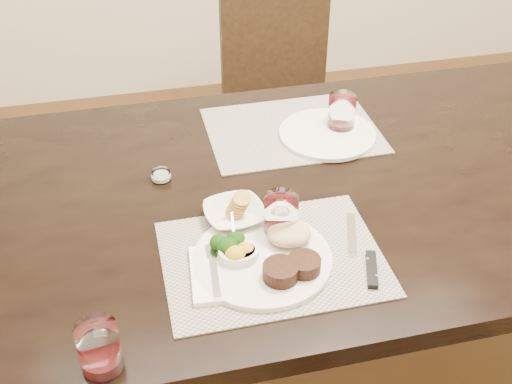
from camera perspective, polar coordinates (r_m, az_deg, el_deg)
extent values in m
plane|color=#422815|center=(2.15, 8.56, -14.95)|extent=(4.50, 4.50, 0.00)
cube|color=black|center=(1.64, 10.83, 0.88)|extent=(2.00, 1.00, 0.05)
cube|color=black|center=(2.12, -18.85, -4.18)|extent=(0.08, 0.08, 0.70)
cube|color=black|center=(2.47, 2.68, 6.67)|extent=(0.42, 0.42, 0.04)
cube|color=black|center=(2.42, -0.46, -0.53)|extent=(0.04, 0.04, 0.41)
cube|color=black|center=(2.50, 7.60, 0.62)|extent=(0.04, 0.04, 0.41)
cube|color=black|center=(2.70, -2.15, 3.99)|extent=(0.04, 0.04, 0.41)
cube|color=black|center=(2.78, 5.16, 4.90)|extent=(0.04, 0.04, 0.41)
cube|color=black|center=(2.53, 1.67, 13.61)|extent=(0.42, 0.04, 0.45)
cube|color=gray|center=(1.36, 1.46, -5.91)|extent=(0.46, 0.34, 0.00)
cube|color=gray|center=(1.77, 3.25, 5.50)|extent=(0.46, 0.34, 0.00)
cylinder|color=silver|center=(1.34, 0.57, -5.96)|extent=(0.29, 0.29, 0.01)
cylinder|color=black|center=(1.29, 2.20, -7.10)|extent=(0.07, 0.07, 0.03)
cylinder|color=black|center=(1.31, 4.30, -6.44)|extent=(0.07, 0.07, 0.03)
ellipsoid|color=tan|center=(1.37, 2.97, -3.70)|extent=(0.10, 0.08, 0.04)
ellipsoid|color=#163B0B|center=(1.34, -2.51, -4.88)|extent=(0.05, 0.05, 0.04)
ellipsoid|color=gold|center=(1.32, -1.85, -5.58)|extent=(0.04, 0.04, 0.04)
cube|color=white|center=(1.32, -3.79, -7.25)|extent=(0.11, 0.17, 0.01)
cube|color=white|center=(1.30, -3.65, -7.57)|extent=(0.02, 0.12, 0.00)
cube|color=white|center=(1.35, -3.99, -5.31)|extent=(0.03, 0.05, 0.00)
cube|color=white|center=(1.43, 8.51, -3.75)|extent=(0.06, 0.14, 0.00)
cube|color=black|center=(1.34, 10.25, -6.79)|extent=(0.05, 0.10, 0.01)
imported|color=silver|center=(1.44, -1.94, -2.00)|extent=(0.15, 0.15, 0.03)
cylinder|color=#C78A3E|center=(1.43, -1.96, -1.29)|extent=(0.04, 0.05, 0.04)
cylinder|color=silver|center=(1.34, -1.52, -5.70)|extent=(0.09, 0.09, 0.03)
cylinder|color=#0D370C|center=(1.33, -1.52, -5.35)|extent=(0.07, 0.07, 0.01)
cube|color=white|center=(1.36, -2.04, -3.14)|extent=(0.01, 0.06, 0.04)
cylinder|color=white|center=(1.38, 2.24, -2.18)|extent=(0.07, 0.07, 0.10)
cylinder|color=#370507|center=(1.40, 2.20, -3.40)|extent=(0.06, 0.06, 0.03)
cylinder|color=silver|center=(1.75, 6.35, 5.15)|extent=(0.26, 0.26, 0.01)
cylinder|color=white|center=(1.76, 7.63, 6.98)|extent=(0.07, 0.07, 0.10)
cylinder|color=#370507|center=(1.78, 7.53, 5.91)|extent=(0.06, 0.06, 0.03)
cylinder|color=white|center=(1.16, -13.75, -13.30)|extent=(0.07, 0.07, 0.10)
cylinder|color=#370507|center=(1.19, -13.48, -14.47)|extent=(0.06, 0.06, 0.03)
cylinder|color=white|center=(1.59, -8.43, 1.46)|extent=(0.05, 0.05, 0.02)
cylinder|color=white|center=(1.60, -8.42, 1.31)|extent=(0.04, 0.04, 0.01)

